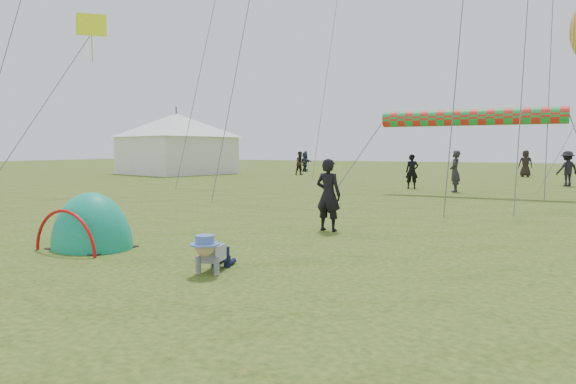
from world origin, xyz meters
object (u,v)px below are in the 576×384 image
at_px(event_marquee, 177,142).
at_px(popup_tent, 92,248).
at_px(crawling_toddler, 211,252).
at_px(standing_adult, 328,195).

bearing_deg(event_marquee, popup_tent, -38.81).
relative_size(crawling_toddler, event_marquee, 0.11).
bearing_deg(standing_adult, crawling_toddler, 94.63).
relative_size(crawling_toddler, standing_adult, 0.49).
bearing_deg(standing_adult, popup_tent, 56.16).
xyz_separation_m(crawling_toddler, event_marquee, (-20.04, 23.93, 2.07)).
height_order(crawling_toddler, popup_tent, popup_tent).
distance_m(crawling_toddler, popup_tent, 3.10).
bearing_deg(event_marquee, standing_adult, -29.08).
distance_m(popup_tent, event_marquee, 29.01).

